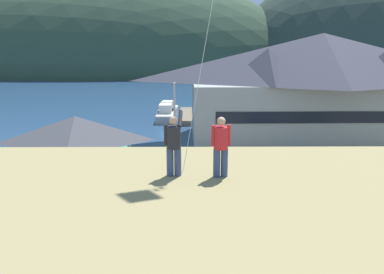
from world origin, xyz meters
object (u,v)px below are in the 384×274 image
parked_car_back_row_left (93,231)px  parked_car_front_row_end (206,186)px  parking_light_pole (175,125)px  person_companion (221,145)px  storage_shed_near_lot (77,152)px  moored_boat_outer_mooring (220,117)px  moored_boat_wharfside (168,111)px  harbor_lodge (320,84)px  person_kite_flyer (174,144)px  parked_car_mid_row_far (324,188)px  moored_boat_inner_slip (166,114)px  parked_car_front_row_red (221,230)px  wharf_dock (192,116)px

parked_car_back_row_left → parked_car_front_row_end: size_ratio=0.98×
parking_light_pole → person_companion: bearing=-84.1°
storage_shed_near_lot → moored_boat_outer_mooring: (11.95, 23.49, -2.11)m
storage_shed_near_lot → moored_boat_wharfside: (5.03, 27.99, -2.11)m
harbor_lodge → moored_boat_wharfside: (-16.72, 13.26, -5.21)m
storage_shed_near_lot → parking_light_pole: bearing=16.5°
parked_car_back_row_left → person_kite_flyer: bearing=-60.6°
moored_boat_wharfside → parking_light_pole: 26.28m
moored_boat_outer_mooring → parked_car_mid_row_far: bearing=-79.3°
parked_car_front_row_end → parked_car_back_row_left: bearing=-133.6°
parking_light_pole → person_kite_flyer: (0.62, -18.76, 3.53)m
storage_shed_near_lot → parked_car_back_row_left: (2.96, -8.65, -1.76)m
moored_boat_inner_slip → person_companion: person_companion is taller
harbor_lodge → moored_boat_wharfside: 21.97m
moored_boat_outer_mooring → person_kite_flyer: (-4.45, -40.22, 7.15)m
parked_car_front_row_red → parked_car_front_row_end: (-0.51, 6.30, 0.00)m
harbor_lodge → moored_boat_wharfside: bearing=141.6°
moored_boat_wharfside → storage_shed_near_lot: bearing=-100.2°
person_kite_flyer → parked_car_back_row_left: bearing=119.4°
harbor_lodge → moored_boat_outer_mooring: harbor_lodge is taller
moored_boat_inner_slip → person_kite_flyer: size_ratio=3.87×
moored_boat_wharfside → moored_boat_inner_slip: size_ratio=0.91×
storage_shed_near_lot → parked_car_front_row_end: (9.09, -2.21, -1.76)m
storage_shed_near_lot → wharf_dock: 27.69m
moored_boat_wharfside → parked_car_mid_row_far: bearing=-68.9°
moored_boat_outer_mooring → parked_car_mid_row_far: 26.60m
parked_car_mid_row_far → person_companion: (-8.04, -14.17, 6.79)m
parked_car_mid_row_far → person_kite_flyer: (-9.38, -14.08, 6.81)m
moored_boat_wharfside → parked_car_front_row_end: size_ratio=1.52×
harbor_lodge → parked_car_front_row_red: (-12.16, -23.24, -4.87)m
parked_car_front_row_red → parked_car_front_row_end: bearing=94.6°
moored_boat_inner_slip → parked_car_front_row_end: size_ratio=1.67×
moored_boat_inner_slip → parked_car_front_row_end: moored_boat_inner_slip is taller
moored_boat_wharfside → moored_boat_outer_mooring: same height
parked_car_front_row_red → person_kite_flyer: person_kite_flyer is taller
parked_car_front_row_end → parking_light_pole: bearing=117.5°
harbor_lodge → parked_car_back_row_left: 30.39m
parked_car_front_row_red → parking_light_pole: size_ratio=0.59×
parked_car_back_row_left → person_companion: size_ratio=2.42×
storage_shed_near_lot → parked_car_front_row_end: bearing=-13.7°
parked_car_front_row_end → parking_light_pole: 5.80m
wharf_dock → parking_light_pole: (-1.50, -24.24, 3.99)m
harbor_lodge → parked_car_mid_row_far: bearing=-105.7°
wharf_dock → harbor_lodge: bearing=-40.8°
moored_boat_inner_slip → parked_car_front_row_red: size_ratio=1.65×
moored_boat_outer_mooring → parked_car_mid_row_far: moored_boat_outer_mooring is taller
parked_car_mid_row_far → person_kite_flyer: size_ratio=2.30×
parked_car_front_row_end → parking_light_pole: (-2.21, 4.25, 3.28)m
storage_shed_near_lot → wharf_dock: (8.38, 26.27, -2.48)m
moored_boat_inner_slip → parking_light_pole: (1.99, -23.55, 3.62)m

